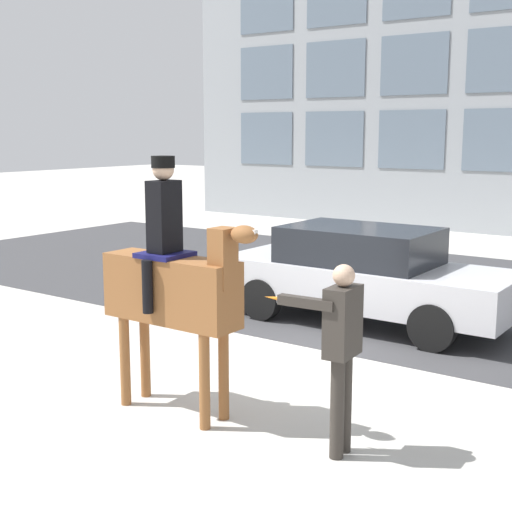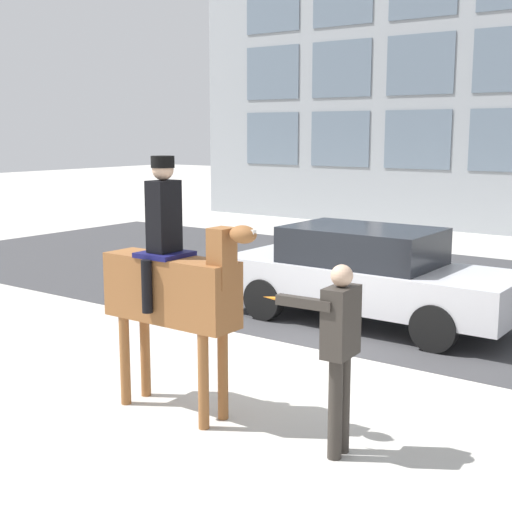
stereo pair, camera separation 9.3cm
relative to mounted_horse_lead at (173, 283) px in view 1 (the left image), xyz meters
The scene contains 5 objects.
ground_plane 2.67m from the mounted_horse_lead, 88.68° to the left, with size 80.00×80.00×0.00m, color #B2AFA8.
road_surface 7.16m from the mounted_horse_lead, 89.57° to the left, with size 24.17×8.50×0.01m.
mounted_horse_lead is the anchor object (origin of this frame).
pedestrian_bystander 1.93m from the mounted_horse_lead, ahead, with size 0.82×0.46×1.79m.
street_car_near_lane 4.45m from the mounted_horse_lead, 90.49° to the left, with size 4.55×1.78×1.49m.
Camera 1 is at (4.79, -7.62, 2.94)m, focal length 50.00 mm.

